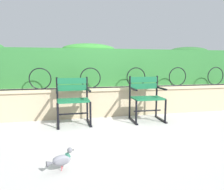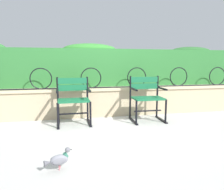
% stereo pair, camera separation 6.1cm
% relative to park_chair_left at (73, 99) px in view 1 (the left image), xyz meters
% --- Properties ---
extents(ground_plane, '(60.00, 60.00, 0.00)m').
position_rel_park_chair_left_xyz_m(ground_plane, '(0.66, -0.43, -0.46)').
color(ground_plane, '#B7B5AF').
extents(stone_wall, '(7.93, 0.41, 0.59)m').
position_rel_park_chair_left_xyz_m(stone_wall, '(0.66, 0.49, -0.16)').
color(stone_wall, tan).
rests_on(stone_wall, ground).
extents(iron_arch_fence, '(7.38, 0.02, 0.42)m').
position_rel_park_chair_left_xyz_m(iron_arch_fence, '(0.41, 0.42, 0.31)').
color(iron_arch_fence, black).
rests_on(iron_arch_fence, stone_wall).
extents(hedge_row, '(7.77, 0.60, 0.95)m').
position_rel_park_chair_left_xyz_m(hedge_row, '(0.62, 0.97, 0.58)').
color(hedge_row, '#2D7033').
rests_on(hedge_row, stone_wall).
extents(park_chair_left, '(0.60, 0.53, 0.84)m').
position_rel_park_chair_left_xyz_m(park_chair_left, '(0.00, 0.00, 0.00)').
color(park_chair_left, '#19663D').
rests_on(park_chair_left, ground).
extents(park_chair_right, '(0.62, 0.54, 0.85)m').
position_rel_park_chair_left_xyz_m(park_chair_right, '(1.39, -0.06, 0.00)').
color(park_chair_right, '#19663D').
rests_on(park_chair_right, ground).
extents(pigeon_near_chairs, '(0.29, 0.15, 0.22)m').
position_rel_park_chair_left_xyz_m(pigeon_near_chairs, '(-0.21, -1.73, -0.35)').
color(pigeon_near_chairs, gray).
rests_on(pigeon_near_chairs, ground).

